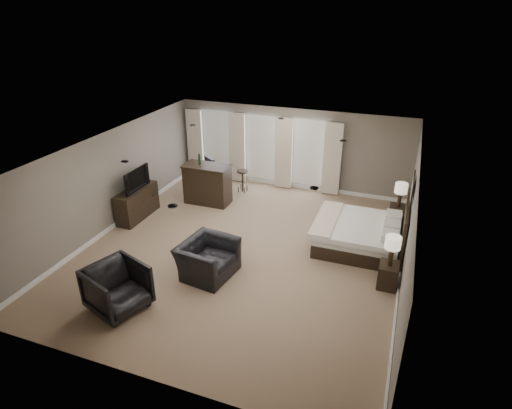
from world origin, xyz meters
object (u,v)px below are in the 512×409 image
(bar_counter, at_px, (208,184))
(desk_chair, at_px, (217,174))
(nightstand_far, at_px, (397,216))
(dresser, at_px, (137,203))
(armchair_near, at_px, (207,253))
(armchair_far, at_px, (117,286))
(bar_stool_left, at_px, (224,191))
(bed, at_px, (357,222))
(bar_stool_right, at_px, (243,181))
(lamp_near, at_px, (392,251))
(nightstand_near, at_px, (388,275))
(lamp_far, at_px, (400,195))
(tv, at_px, (135,187))

(bar_counter, relative_size, desk_chair, 1.15)
(nightstand_far, distance_m, dresser, 7.20)
(armchair_near, bearing_deg, bar_counter, 33.92)
(nightstand_far, distance_m, armchair_far, 7.42)
(dresser, height_order, bar_stool_left, dresser)
(armchair_far, xyz_separation_m, desk_chair, (-0.58, 5.94, 0.07))
(bed, xyz_separation_m, bar_stool_right, (-3.91, 2.16, -0.31))
(nightstand_far, height_order, lamp_near, lamp_near)
(armchair_far, height_order, desk_chair, desk_chair)
(bed, relative_size, bar_stool_left, 3.08)
(nightstand_far, relative_size, armchair_near, 0.47)
(nightstand_near, distance_m, lamp_far, 2.97)
(tv, bearing_deg, bar_stool_left, -46.42)
(bed, bearing_deg, bar_stool_left, 163.06)
(dresser, height_order, bar_counter, bar_counter)
(bed, bearing_deg, desk_chair, 157.98)
(desk_chair, bearing_deg, armchair_far, 131.71)
(dresser, bearing_deg, nightstand_near, -7.60)
(bed, xyz_separation_m, lamp_near, (0.89, -1.45, 0.22))
(lamp_near, xyz_separation_m, desk_chair, (-5.54, 3.33, -0.28))
(dresser, xyz_separation_m, armchair_far, (1.95, -3.53, 0.10))
(bar_stool_right, bearing_deg, nightstand_near, -37.00)
(lamp_near, bearing_deg, nightstand_near, 0.00)
(nightstand_far, relative_size, lamp_far, 0.86)
(armchair_near, relative_size, bar_counter, 0.89)
(lamp_near, xyz_separation_m, lamp_far, (0.00, 2.90, 0.04))
(nightstand_far, relative_size, bar_counter, 0.42)
(tv, bearing_deg, armchair_near, -120.73)
(nightstand_far, bearing_deg, desk_chair, 175.55)
(bed, xyz_separation_m, dresser, (-6.03, -0.53, -0.24))
(dresser, bearing_deg, lamp_near, -7.60)
(nightstand_far, relative_size, lamp_near, 0.85)
(bed, distance_m, nightstand_far, 1.74)
(tv, xyz_separation_m, armchair_near, (3.10, -1.84, -0.40))
(armchair_far, relative_size, desk_chair, 0.88)
(bed, bearing_deg, nightstand_far, 58.46)
(armchair_near, distance_m, desk_chair, 4.58)
(bar_stool_right, bearing_deg, dresser, -128.28)
(tv, height_order, bar_stool_left, tv)
(dresser, xyz_separation_m, bar_stool_left, (1.88, 1.79, -0.09))
(tv, height_order, bar_stool_right, tv)
(bed, xyz_separation_m, nightstand_far, (0.89, 1.45, -0.38))
(armchair_near, bearing_deg, nightstand_far, -37.02)
(lamp_far, relative_size, armchair_far, 0.64)
(bed, relative_size, dresser, 1.41)
(nightstand_near, xyz_separation_m, lamp_far, (0.00, 2.90, 0.65))
(nightstand_near, bearing_deg, bar_stool_left, 151.69)
(lamp_far, bearing_deg, armchair_near, -135.06)
(armchair_near, distance_m, bar_stool_left, 3.83)
(tv, xyz_separation_m, armchair_far, (1.95, -3.53, -0.40))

